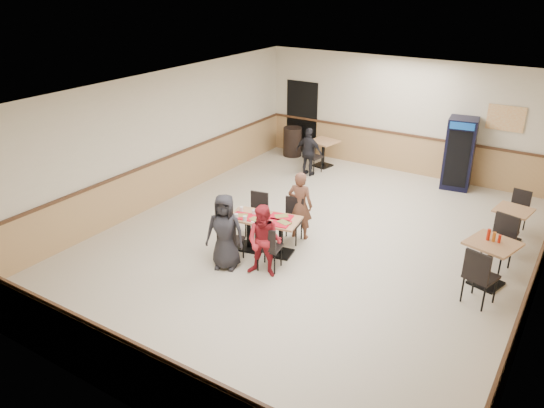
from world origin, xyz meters
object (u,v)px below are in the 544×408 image
Objects in this scene: diner_woman_left at (225,232)px; trash_bin at (293,142)px; diner_woman_right at (264,241)px; back_table at (323,149)px; diner_man_opposite at (300,205)px; side_table_near at (490,257)px; main_table at (265,229)px; side_table_far at (512,220)px; lone_diner at (309,152)px; pepsi_cooler at (459,153)px.

trash_bin is at bearing 89.23° from diner_woman_left.
diner_woman_right reaches higher than back_table.
diner_man_opposite is 3.62m from side_table_near.
side_table_near is 6.47m from back_table.
side_table_far is (3.90, 2.97, -0.01)m from main_table.
main_table is at bearing 108.11° from lone_diner.
side_table_near is at bearing 4.76° from main_table.
side_table_near is at bearing -33.54° from trash_bin.
diner_woman_left is 1.83m from diner_man_opposite.
lone_diner is at bearing 81.14° from diner_woman_left.
diner_woman_left is at bearing 176.57° from diner_woman_right.
diner_woman_right is at bearing -72.58° from back_table.
lone_diner is at bearing -90.00° from back_table.
side_table_far is at bearing 168.17° from lone_diner.
diner_woman_left is 1.69× the size of trash_bin.
lone_diner is 0.73× the size of pepsi_cooler.
diner_woman_right is 3.85m from side_table_near.
lone_diner is 1.53× the size of trash_bin.
side_table_far is at bearing -19.94° from trash_bin.
diner_woman_left reaches higher than diner_man_opposite.
pepsi_cooler reaches higher than main_table.
back_table is at bearing 159.29° from side_table_far.
diner_woman_right is 5.95m from back_table.
side_table_near is 1.17× the size of back_table.
diner_man_opposite is (-0.20, 1.61, 0.04)m from diner_woman_right.
diner_woman_left is at bearing 62.87° from diner_man_opposite.
back_table is (-1.78, 5.67, -0.18)m from diner_woman_right.
pepsi_cooler reaches higher than diner_man_opposite.
diner_man_opposite is at bearing -68.80° from back_table.
lone_diner is at bearing -44.88° from trash_bin.
diner_woman_right is at bearing 87.40° from diner_man_opposite.
diner_man_opposite is at bearing 116.49° from lone_diner.
diner_man_opposite is at bearing -149.98° from side_table_far.
diner_man_opposite reaches higher than side_table_near.
main_table is 1.70× the size of trash_bin.
diner_man_opposite reaches higher than lone_diner.
trash_bin is (-6.39, 2.32, -0.04)m from side_table_far.
diner_woman_left reaches higher than back_table.
side_table_near is 1.11× the size of trash_bin.
diner_woman_right reaches higher than side_table_far.
lone_diner is 3.73m from pepsi_cooler.
diner_woman_left is 1.11× the size of lone_diner.
diner_man_opposite is 1.76× the size of back_table.
diner_woman_left is 0.81× the size of pepsi_cooler.
diner_woman_left is at bearing -154.99° from side_table_near.
back_table is (-0.00, 0.83, -0.16)m from lone_diner.
main_table is 4.90m from side_table_far.
diner_woman_left is at bearing -70.23° from trash_bin.
lone_diner is 1.73× the size of side_table_far.
back_table is at bearing 178.30° from pepsi_cooler.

